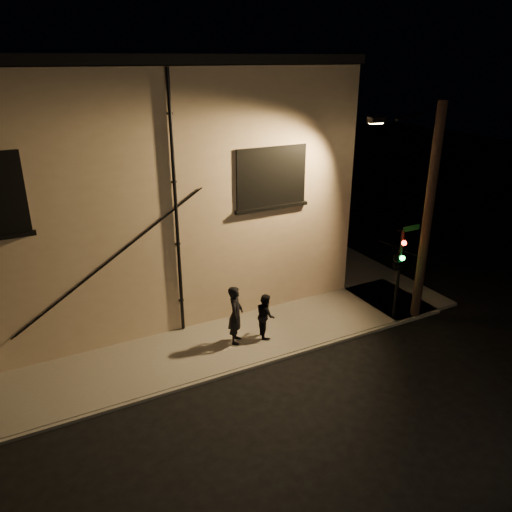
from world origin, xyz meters
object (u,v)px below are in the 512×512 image
pedestrian_a (236,315)px  pedestrian_b (266,315)px  streetlamp_pole (425,211)px  traffic_signal (398,260)px

pedestrian_a → pedestrian_b: (1.03, -0.10, -0.23)m
pedestrian_a → pedestrian_b: 1.06m
streetlamp_pole → traffic_signal: bearing=177.3°
pedestrian_a → streetlamp_pole: size_ratio=0.26×
pedestrian_b → streetlamp_pole: streetlamp_pole is taller
streetlamp_pole → pedestrian_b: bearing=168.1°
pedestrian_a → traffic_signal: traffic_signal is taller
traffic_signal → streetlamp_pole: 1.84m
pedestrian_a → streetlamp_pole: bearing=-67.1°
pedestrian_a → traffic_signal: bearing=-68.4°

